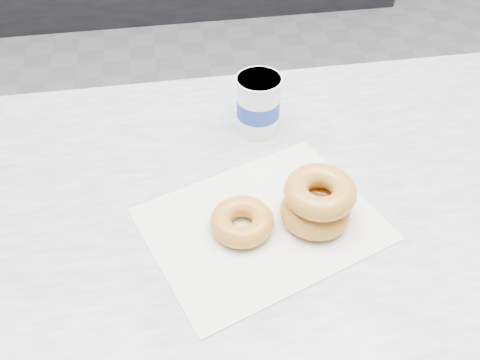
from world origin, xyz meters
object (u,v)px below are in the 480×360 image
object	(u,v)px
donut_stack	(318,202)
coffee_cup	(258,104)
donut_single	(242,222)
counter	(306,340)

from	to	relation	value
donut_stack	coffee_cup	bearing A→B (deg)	101.04
donut_single	coffee_cup	size ratio (longest dim) A/B	0.89
counter	coffee_cup	bearing A→B (deg)	112.73
donut_stack	donut_single	bearing A→B (deg)	-178.75
donut_single	donut_stack	world-z (taller)	donut_stack
counter	donut_single	bearing A→B (deg)	-163.91
counter	donut_single	size ratio (longest dim) A/B	31.42
donut_stack	coffee_cup	size ratio (longest dim) A/B	1.38
donut_single	donut_stack	xyz separation A→B (m)	(0.12, 0.00, 0.02)
donut_stack	coffee_cup	world-z (taller)	coffee_cup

